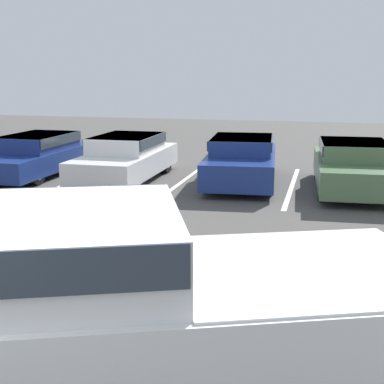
{
  "coord_description": "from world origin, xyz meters",
  "views": [
    {
      "loc": [
        2.85,
        -3.04,
        2.9
      ],
      "look_at": [
        0.77,
        5.16,
        1.0
      ],
      "focal_mm": 50.0,
      "sensor_mm": 36.0,
      "label": 1
    }
  ],
  "objects_px": {
    "parked_sedan_b": "(126,156)",
    "parked_sedan_d": "(353,165)",
    "pickup_truck": "(87,316)",
    "parked_sedan_c": "(242,159)",
    "parked_sedan_a": "(37,153)"
  },
  "relations": [
    {
      "from": "parked_sedan_b",
      "to": "parked_sedan_d",
      "type": "xyz_separation_m",
      "value": [
        5.99,
        0.09,
        0.0
      ]
    },
    {
      "from": "parked_sedan_d",
      "to": "parked_sedan_b",
      "type": "bearing_deg",
      "value": -92.39
    },
    {
      "from": "pickup_truck",
      "to": "parked_sedan_b",
      "type": "relative_size",
      "value": 1.45
    },
    {
      "from": "parked_sedan_b",
      "to": "parked_sedan_c",
      "type": "relative_size",
      "value": 0.99
    },
    {
      "from": "parked_sedan_a",
      "to": "parked_sedan_b",
      "type": "bearing_deg",
      "value": 88.54
    },
    {
      "from": "parked_sedan_a",
      "to": "parked_sedan_c",
      "type": "bearing_deg",
      "value": 92.7
    },
    {
      "from": "pickup_truck",
      "to": "parked_sedan_c",
      "type": "bearing_deg",
      "value": 69.72
    },
    {
      "from": "parked_sedan_b",
      "to": "parked_sedan_c",
      "type": "distance_m",
      "value": 3.16
    },
    {
      "from": "pickup_truck",
      "to": "parked_sedan_d",
      "type": "bearing_deg",
      "value": 53.69
    },
    {
      "from": "pickup_truck",
      "to": "parked_sedan_a",
      "type": "xyz_separation_m",
      "value": [
        -6.23,
        9.94,
        -0.3
      ]
    },
    {
      "from": "parked_sedan_c",
      "to": "parked_sedan_d",
      "type": "xyz_separation_m",
      "value": [
        2.84,
        -0.24,
        0.0
      ]
    },
    {
      "from": "parked_sedan_a",
      "to": "parked_sedan_b",
      "type": "xyz_separation_m",
      "value": [
        2.77,
        -0.09,
        0.03
      ]
    },
    {
      "from": "parked_sedan_c",
      "to": "parked_sedan_d",
      "type": "bearing_deg",
      "value": 79.95
    },
    {
      "from": "parked_sedan_d",
      "to": "parked_sedan_c",
      "type": "bearing_deg",
      "value": -98.06
    },
    {
      "from": "pickup_truck",
      "to": "parked_sedan_a",
      "type": "height_order",
      "value": "pickup_truck"
    }
  ]
}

